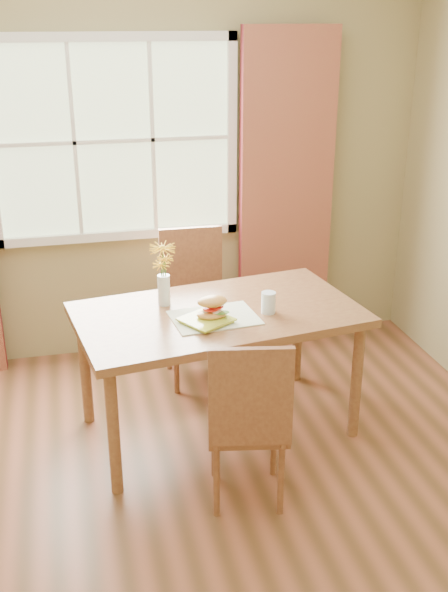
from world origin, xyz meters
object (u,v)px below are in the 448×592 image
croissant_sandwich (212,308)px  water_glass (268,303)px  dining_table (218,324)px  chair_near (248,417)px  chair_far (194,298)px  flower_vase (163,268)px

croissant_sandwich → water_glass: size_ratio=1.47×
dining_table → chair_near: (-0.01, -0.70, -0.17)m
chair_far → flower_vase: flower_vase is taller
chair_near → dining_table: bearing=99.6°
chair_far → water_glass: (0.26, -0.79, 0.26)m
water_glass → croissant_sandwich: bearing=-173.1°
dining_table → chair_far: 0.72m
chair_far → water_glass: bearing=-71.0°
dining_table → croissant_sandwich: bearing=-124.0°
dining_table → chair_far: bearing=81.6°
chair_near → flower_vase: (-0.26, 0.85, 0.46)m
croissant_sandwich → water_glass: 0.32m
chair_far → flower_vase: 0.75m
chair_far → flower_vase: (-0.27, -0.55, 0.42)m
chair_near → chair_far: size_ratio=0.93×
dining_table → chair_near: size_ratio=1.80×
chair_near → water_glass: bearing=76.5°
dining_table → water_glass: water_glass is taller
chair_far → flower_vase: size_ratio=2.76×
chair_far → water_glass: 0.87m
dining_table → chair_near: 0.72m
croissant_sandwich → flower_vase: size_ratio=0.49×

